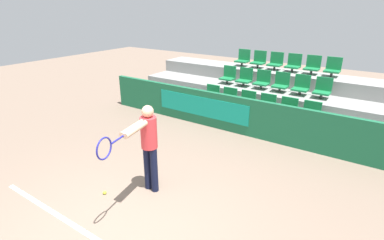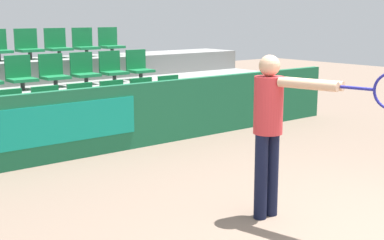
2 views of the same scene
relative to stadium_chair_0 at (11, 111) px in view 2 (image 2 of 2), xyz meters
name	(u,v)px [view 2 (image 2 of 2)]	position (x,y,z in m)	size (l,w,h in m)	color
barrier_wall	(122,118)	(1.40, -0.72, -0.15)	(9.03, 0.14, 0.99)	#19603D
bleacher_tier_front	(104,130)	(1.43, -0.12, -0.45)	(8.63, 1.03, 0.40)	gray
bleacher_tier_middle	(74,109)	(1.43, 0.91, -0.25)	(8.63, 1.03, 0.80)	gray
bleacher_tier_back	(48,91)	(1.43, 1.95, -0.04)	(8.63, 1.03, 1.21)	gray
stadium_chair_0	(11,111)	(0.00, 0.00, 0.00)	(0.42, 0.37, 0.55)	#333333
stadium_chair_1	(48,107)	(0.57, 0.00, 0.00)	(0.42, 0.37, 0.55)	#333333
stadium_chair_2	(83,103)	(1.15, 0.00, 0.00)	(0.42, 0.37, 0.55)	#333333
stadium_chair_3	(115,100)	(1.72, 0.00, 0.00)	(0.42, 0.37, 0.55)	#333333
stadium_chair_4	(144,96)	(2.29, 0.00, 0.00)	(0.42, 0.37, 0.55)	#333333
stadium_chair_5	(171,93)	(2.86, 0.00, 0.00)	(0.42, 0.37, 0.55)	#333333
stadium_chair_7	(20,74)	(0.57, 1.03, 0.40)	(0.42, 0.37, 0.55)	#333333
stadium_chair_8	(53,72)	(1.15, 1.03, 0.40)	(0.42, 0.37, 0.55)	#333333
stadium_chair_9	(84,70)	(1.72, 1.03, 0.40)	(0.42, 0.37, 0.55)	#333333
stadium_chair_10	(112,68)	(2.29, 1.03, 0.40)	(0.42, 0.37, 0.55)	#333333
stadium_chair_11	(139,66)	(2.86, 1.03, 0.40)	(0.42, 0.37, 0.55)	#333333
stadium_chair_14	(28,46)	(1.15, 2.07, 0.80)	(0.42, 0.37, 0.55)	#333333
stadium_chair_15	(57,45)	(1.72, 2.07, 0.80)	(0.42, 0.37, 0.55)	#333333
stadium_chair_16	(85,44)	(2.29, 2.07, 0.80)	(0.42, 0.37, 0.55)	#333333
stadium_chair_17	(110,43)	(2.86, 2.07, 0.80)	(0.42, 0.37, 0.55)	#333333
tennis_player	(275,121)	(1.11, -4.03, 0.34)	(0.44, 1.45, 1.62)	black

